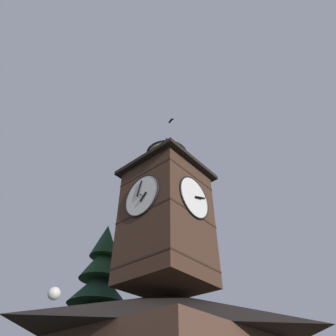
{
  "coord_description": "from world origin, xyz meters",
  "views": [
    {
      "loc": [
        13.5,
        8.49,
        1.84
      ],
      "look_at": [
        1.74,
        -1.72,
        14.55
      ],
      "focal_mm": 31.66,
      "sensor_mm": 36.0,
      "label": 1
    }
  ],
  "objects_px": {
    "flying_bird_high": "(171,120)",
    "moon": "(54,293)",
    "clock_tower": "(166,210)",
    "pine_tree_behind": "(93,329)"
  },
  "relations": [
    {
      "from": "flying_bird_high",
      "to": "moon",
      "type": "bearing_deg",
      "value": -108.53
    },
    {
      "from": "pine_tree_behind",
      "to": "moon",
      "type": "distance_m",
      "value": 27.84
    },
    {
      "from": "clock_tower",
      "to": "moon",
      "type": "xyz_separation_m",
      "value": [
        -10.63,
        -30.12,
        3.35
      ]
    },
    {
      "from": "clock_tower",
      "to": "moon",
      "type": "distance_m",
      "value": 32.11
    },
    {
      "from": "moon",
      "to": "flying_bird_high",
      "type": "relative_size",
      "value": 3.07
    },
    {
      "from": "pine_tree_behind",
      "to": "moon",
      "type": "xyz_separation_m",
      "value": [
        -10.34,
        -24.26,
        8.89
      ]
    },
    {
      "from": "moon",
      "to": "flying_bird_high",
      "type": "distance_m",
      "value": 32.12
    },
    {
      "from": "flying_bird_high",
      "to": "pine_tree_behind",
      "type": "bearing_deg",
      "value": -87.4
    },
    {
      "from": "clock_tower",
      "to": "flying_bird_high",
      "type": "relative_size",
      "value": 18.57
    },
    {
      "from": "moon",
      "to": "flying_bird_high",
      "type": "height_order",
      "value": "flying_bird_high"
    }
  ]
}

